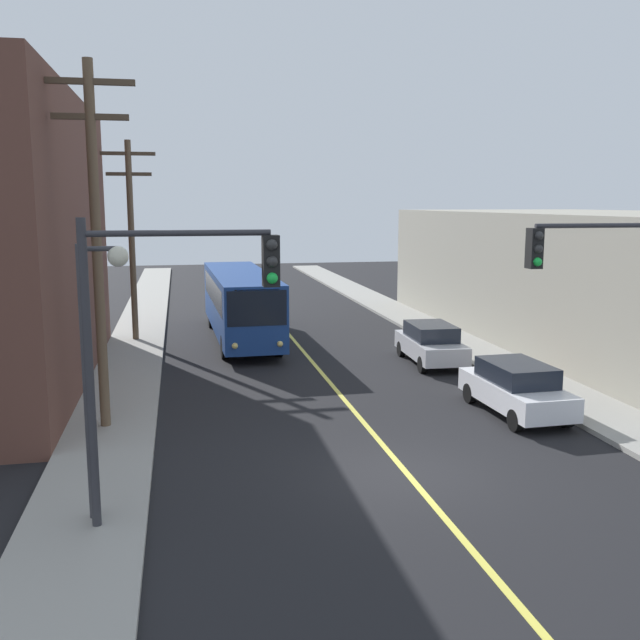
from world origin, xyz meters
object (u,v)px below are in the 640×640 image
object	(u,v)px
street_lamp_left	(97,342)
city_bus	(240,301)
utility_pole_mid	(131,231)
fire_hydrant	(522,366)
utility_pole_near	(96,231)
parked_car_white	(516,388)
parked_car_silver	(431,343)
traffic_signal_left_corner	(170,314)
traffic_signal_right_corner	(604,287)

from	to	relation	value
street_lamp_left	city_bus	bearing A→B (deg)	77.09
utility_pole_mid	fire_hydrant	distance (m)	18.15
utility_pole_near	street_lamp_left	world-z (taller)	utility_pole_near
city_bus	utility_pole_mid	bearing A→B (deg)	176.95
parked_car_white	utility_pole_mid	world-z (taller)	utility_pole_mid
parked_car_silver	fire_hydrant	world-z (taller)	parked_car_silver
fire_hydrant	traffic_signal_left_corner	bearing A→B (deg)	-142.41
utility_pole_mid	traffic_signal_right_corner	size ratio (longest dim) A/B	1.51
city_bus	fire_hydrant	world-z (taller)	city_bus
parked_car_silver	utility_pole_near	bearing A→B (deg)	-152.32
parked_car_silver	traffic_signal_left_corner	bearing A→B (deg)	-127.89
traffic_signal_right_corner	fire_hydrant	xyz separation A→B (m)	(1.44, 6.91, -3.72)
utility_pole_mid	street_lamp_left	distance (m)	19.50
utility_pole_near	traffic_signal_right_corner	bearing A→B (deg)	-17.60
parked_car_white	fire_hydrant	xyz separation A→B (m)	(2.08, 3.69, -0.26)
utility_pole_mid	street_lamp_left	world-z (taller)	utility_pole_mid
city_bus	traffic_signal_right_corner	bearing A→B (deg)	-65.32
traffic_signal_left_corner	city_bus	bearing A→B (deg)	81.35
fire_hydrant	parked_car_silver	bearing A→B (deg)	122.64
parked_car_white	traffic_signal_left_corner	xyz separation A→B (m)	(-10.18, -5.75, 3.46)
traffic_signal_left_corner	utility_pole_mid	bearing A→B (deg)	95.42
traffic_signal_left_corner	street_lamp_left	world-z (taller)	traffic_signal_left_corner
utility_pole_mid	fire_hydrant	world-z (taller)	utility_pole_mid
city_bus	street_lamp_left	world-z (taller)	street_lamp_left
traffic_signal_left_corner	traffic_signal_right_corner	bearing A→B (deg)	13.16
parked_car_silver	street_lamp_left	distance (m)	17.20
utility_pole_near	street_lamp_left	bearing A→B (deg)	-84.71
parked_car_white	traffic_signal_right_corner	size ratio (longest dim) A/B	0.74
utility_pole_near	traffic_signal_right_corner	xyz separation A→B (m)	(12.81, -4.06, -1.36)
traffic_signal_left_corner	parked_car_white	bearing A→B (deg)	29.46
parked_car_white	traffic_signal_right_corner	xyz separation A→B (m)	(0.64, -3.22, 3.46)
parked_car_white	city_bus	bearing A→B (deg)	117.48
city_bus	traffic_signal_left_corner	world-z (taller)	traffic_signal_left_corner
utility_pole_near	fire_hydrant	size ratio (longest dim) A/B	11.93
city_bus	utility_pole_near	world-z (taller)	utility_pole_near
city_bus	utility_pole_mid	distance (m)	5.90
fire_hydrant	utility_pole_mid	bearing A→B (deg)	143.64
city_bus	parked_car_silver	xyz separation A→B (m)	(7.06, -6.69, -0.98)
parked_car_white	utility_pole_mid	xyz separation A→B (m)	(-12.07, 14.10, 4.31)
city_bus	fire_hydrant	distance (m)	13.81
parked_car_silver	utility_pole_near	world-z (taller)	utility_pole_near
utility_pole_mid	traffic_signal_left_corner	world-z (taller)	utility_pole_mid
utility_pole_near	traffic_signal_left_corner	world-z (taller)	utility_pole_near
parked_car_white	parked_car_silver	world-z (taller)	same
utility_pole_mid	street_lamp_left	size ratio (longest dim) A/B	1.64
parked_car_white	fire_hydrant	bearing A→B (deg)	60.57
traffic_signal_right_corner	fire_hydrant	bearing A→B (deg)	78.23
parked_car_white	street_lamp_left	distance (m)	13.09
parked_car_silver	parked_car_white	bearing A→B (deg)	-88.88
utility_pole_near	parked_car_white	bearing A→B (deg)	-3.97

